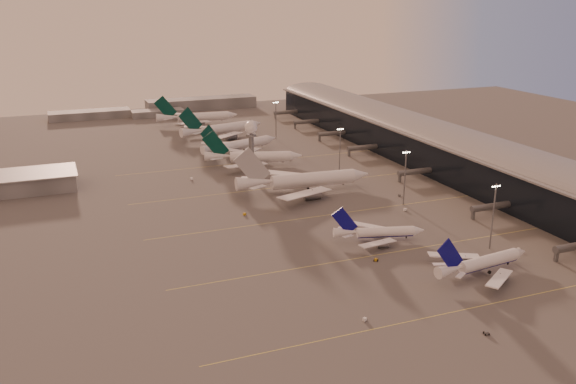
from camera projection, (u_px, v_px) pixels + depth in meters
name	position (u px, v px, depth m)	size (l,w,h in m)	color
ground	(349.00, 273.00, 205.02)	(700.00, 700.00, 0.00)	#525050
taxiway_markings	(352.00, 211.00, 265.11)	(180.00, 185.25, 0.02)	#EDDB53
terminal	(434.00, 145.00, 336.99)	(57.00, 362.00, 23.04)	black
radar_tower	(251.00, 138.00, 306.75)	(6.40, 6.40, 31.10)	slate
mast_a	(493.00, 214.00, 221.05)	(3.60, 0.56, 25.00)	slate
mast_b	(405.00, 175.00, 268.75)	(3.60, 0.56, 25.00)	slate
mast_c	(340.00, 149.00, 315.76)	(3.60, 0.56, 25.00)	slate
mast_d	(276.00, 118.00, 394.84)	(3.60, 0.56, 25.00)	slate
distant_horizon	(170.00, 107.00, 492.95)	(165.00, 37.50, 9.00)	slate
narrowbody_near	(483.00, 265.00, 204.02)	(40.63, 32.26, 15.90)	white
narrowbody_mid	(379.00, 234.00, 231.62)	(35.40, 27.87, 14.14)	white
widebody_white	(305.00, 183.00, 290.58)	(67.38, 53.83, 23.69)	white
greentail_a	(254.00, 159.00, 336.32)	(53.24, 42.38, 19.88)	white
greentail_b	(241.00, 147.00, 364.19)	(52.55, 41.73, 19.86)	white
greentail_c	(223.00, 131.00, 405.55)	(60.56, 48.29, 22.46)	white
greentail_d	(198.00, 119.00, 445.88)	(60.33, 48.57, 21.91)	white
gsv_truck_a	(366.00, 317.00, 174.64)	(5.47, 3.41, 2.08)	white
gsv_tug_near	(486.00, 333.00, 167.56)	(2.57, 3.56, 0.92)	#525457
gsv_catering_a	(519.00, 246.00, 222.78)	(5.01, 2.68, 3.96)	white
gsv_tug_mid	(376.00, 260.00, 214.30)	(3.80, 3.58, 0.94)	gold
gsv_truck_b	(406.00, 208.00, 264.49)	(6.19, 3.30, 2.37)	white
gsv_truck_c	(245.00, 213.00, 259.46)	(5.74, 4.02, 2.19)	gold
gsv_catering_b	(400.00, 192.00, 283.82)	(4.85, 2.61, 3.82)	#525457
gsv_truck_d	(191.00, 178.00, 309.38)	(2.43, 6.23, 2.51)	white
gsv_tug_hangar	(290.00, 160.00, 346.40)	(3.12, 1.91, 0.88)	gold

